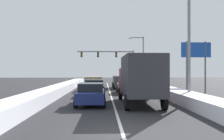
% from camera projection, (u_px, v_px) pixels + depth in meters
% --- Properties ---
extents(ground_plane, '(120.00, 120.00, 0.00)m').
position_uv_depth(ground_plane, '(111.00, 95.00, 23.00)').
color(ground_plane, '#28282B').
extents(lane_stripe_between_right_lane_and_center_lane, '(0.14, 38.77, 0.01)m').
position_uv_depth(lane_stripe_between_right_lane_and_center_lane, '(110.00, 92.00, 26.52)').
color(lane_stripe_between_right_lane_and_center_lane, silver).
rests_on(lane_stripe_between_right_lane_and_center_lane, ground).
extents(snow_bank_right_shoulder, '(1.79, 38.77, 0.78)m').
position_uv_depth(snow_bank_right_shoulder, '(157.00, 88.00, 26.72)').
color(snow_bank_right_shoulder, white).
rests_on(snow_bank_right_shoulder, ground).
extents(snow_bank_left_shoulder, '(1.63, 38.77, 0.86)m').
position_uv_depth(snow_bank_left_shoulder, '(62.00, 88.00, 26.33)').
color(snow_bank_left_shoulder, white).
rests_on(snow_bank_left_shoulder, ground).
extents(box_truck_right_lane_nearest, '(2.53, 7.20, 3.36)m').
position_uv_depth(box_truck_right_lane_nearest, '(139.00, 77.00, 16.55)').
color(box_truck_right_lane_nearest, maroon).
rests_on(box_truck_right_lane_nearest, ground).
extents(sedan_gray_right_lane_second, '(2.00, 4.50, 1.51)m').
position_uv_depth(sedan_gray_right_lane_second, '(127.00, 86.00, 25.30)').
color(sedan_gray_right_lane_second, slate).
rests_on(sedan_gray_right_lane_second, ground).
extents(suv_charcoal_right_lane_third, '(2.16, 4.90, 1.67)m').
position_uv_depth(suv_charcoal_right_lane_third, '(121.00, 81.00, 32.13)').
color(suv_charcoal_right_lane_third, '#38383D').
rests_on(suv_charcoal_right_lane_third, ground).
extents(sedan_navy_center_lane_nearest, '(2.00, 4.50, 1.51)m').
position_uv_depth(sedan_navy_center_lane_nearest, '(91.00, 94.00, 16.44)').
color(sedan_navy_center_lane_nearest, navy).
rests_on(sedan_navy_center_lane_nearest, ground).
extents(sedan_black_center_lane_second, '(2.00, 4.50, 1.51)m').
position_uv_depth(sedan_black_center_lane_second, '(95.00, 87.00, 22.63)').
color(sedan_black_center_lane_second, black).
rests_on(sedan_black_center_lane_second, ground).
extents(suv_tan_center_lane_third, '(2.16, 4.90, 1.67)m').
position_uv_depth(suv_tan_center_lane_third, '(94.00, 82.00, 28.88)').
color(suv_tan_center_lane_third, '#937F60').
rests_on(suv_tan_center_lane_third, ground).
extents(traffic_light_gantry, '(10.60, 0.47, 6.20)m').
position_uv_depth(traffic_light_gantry, '(113.00, 58.00, 44.18)').
color(traffic_light_gantry, slate).
rests_on(traffic_light_gantry, ground).
extents(street_lamp_right_near, '(2.66, 0.36, 8.27)m').
position_uv_depth(street_lamp_right_near, '(184.00, 37.00, 17.94)').
color(street_lamp_right_near, gray).
rests_on(street_lamp_right_near, ground).
extents(street_lamp_right_mid, '(2.66, 0.36, 8.00)m').
position_uv_depth(street_lamp_right_mid, '(141.00, 56.00, 39.07)').
color(street_lamp_right_mid, gray).
rests_on(street_lamp_right_mid, ground).
extents(roadside_sign_right, '(3.20, 0.16, 5.50)m').
position_uv_depth(roadside_sign_right, '(196.00, 55.00, 25.25)').
color(roadside_sign_right, '#59595B').
rests_on(roadside_sign_right, ground).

